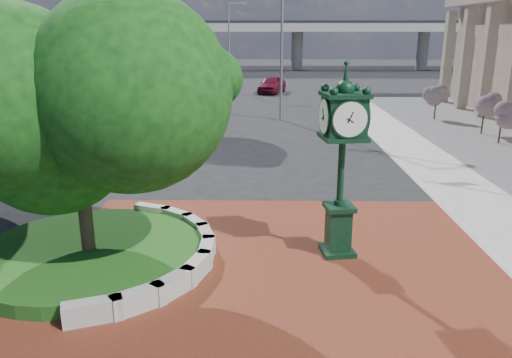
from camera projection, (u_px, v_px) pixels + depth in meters
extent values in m
plane|color=black|center=(273.00, 262.00, 13.54)|extent=(200.00, 200.00, 0.00)
cube|color=maroon|center=(274.00, 279.00, 12.57)|extent=(12.00, 12.00, 0.04)
cube|color=#9E9B93|center=(93.00, 312.00, 10.64)|extent=(1.29, 0.76, 0.54)
cube|color=#9E9B93|center=(138.00, 301.00, 11.07)|extent=(1.20, 1.04, 0.54)
cube|color=#9E9B93|center=(174.00, 286.00, 11.74)|extent=(1.00, 1.22, 0.54)
cube|color=#9E9B93|center=(197.00, 269.00, 12.57)|extent=(0.71, 1.30, 0.54)
cube|color=#9E9B93|center=(207.00, 253.00, 13.49)|extent=(0.35, 1.25, 0.54)
cube|color=#9E9B93|center=(205.00, 238.00, 14.41)|extent=(0.71, 1.30, 0.54)
cube|color=#9E9B93|center=(195.00, 227.00, 15.25)|extent=(1.00, 1.22, 0.54)
cube|color=#9E9B93|center=(177.00, 218.00, 15.94)|extent=(1.20, 1.04, 0.54)
cube|color=#9E9B93|center=(153.00, 213.00, 16.40)|extent=(1.29, 0.76, 0.54)
cylinder|color=#1D4C15|center=(90.00, 254.00, 13.56)|extent=(6.10, 6.10, 0.40)
cube|color=#9E9B93|center=(266.00, 28.00, 78.76)|extent=(90.00, 12.00, 1.20)
cube|color=black|center=(266.00, 22.00, 78.53)|extent=(90.00, 12.00, 0.40)
cylinder|color=#9E9B93|center=(49.00, 50.00, 80.29)|extent=(1.80, 1.80, 6.00)
cylinder|color=#9E9B93|center=(172.00, 50.00, 79.99)|extent=(1.80, 1.80, 6.00)
cylinder|color=#9E9B93|center=(297.00, 51.00, 79.69)|extent=(1.80, 1.80, 6.00)
cylinder|color=#9E9B93|center=(423.00, 51.00, 79.38)|extent=(1.80, 1.80, 6.00)
cylinder|color=#38281C|center=(86.00, 224.00, 13.30)|extent=(0.36, 0.36, 2.17)
sphere|color=#0E360F|center=(76.00, 126.00, 12.55)|extent=(5.20, 5.20, 5.20)
cylinder|color=#38281C|center=(203.00, 117.00, 30.57)|extent=(0.36, 0.36, 1.92)
sphere|color=#0E360F|center=(202.00, 79.00, 29.92)|extent=(4.40, 4.40, 4.40)
cube|color=black|center=(337.00, 251.00, 14.00)|extent=(1.00, 1.00, 0.18)
cube|color=black|center=(338.00, 229.00, 13.80)|extent=(0.69, 0.69, 1.21)
cube|color=black|center=(339.00, 207.00, 13.62)|extent=(0.87, 0.87, 0.13)
cylinder|color=black|center=(341.00, 172.00, 13.33)|extent=(0.19, 0.19, 1.87)
cube|color=black|center=(344.00, 116.00, 12.91)|extent=(1.12, 1.12, 0.99)
cylinder|color=white|center=(350.00, 119.00, 12.41)|extent=(0.88, 0.19, 0.88)
cylinder|color=white|center=(338.00, 113.00, 13.40)|extent=(0.88, 0.19, 0.88)
cylinder|color=white|center=(324.00, 116.00, 12.84)|extent=(0.19, 0.88, 0.88)
cylinder|color=white|center=(363.00, 116.00, 12.97)|extent=(0.19, 0.88, 0.88)
sphere|color=black|center=(345.00, 89.00, 12.71)|extent=(0.48, 0.48, 0.48)
cone|color=black|center=(346.00, 75.00, 12.61)|extent=(0.20, 0.20, 0.55)
imported|color=#5C0D1E|center=(272.00, 85.00, 50.08)|extent=(3.29, 5.29, 1.68)
cylinder|color=slate|center=(282.00, 46.00, 33.68)|extent=(0.18, 0.18, 10.07)
cylinder|color=slate|center=(229.00, 48.00, 50.99)|extent=(0.15, 0.15, 8.71)
cube|color=slate|center=(237.00, 3.00, 49.83)|extent=(1.75, 0.36, 0.12)
cube|color=slate|center=(245.00, 4.00, 49.94)|extent=(0.51, 0.30, 0.15)
cylinder|color=#38281C|center=(500.00, 133.00, 27.56)|extent=(0.10, 0.10, 1.20)
sphere|color=#BB5DA7|center=(502.00, 115.00, 27.28)|extent=(1.20, 1.20, 1.20)
cylinder|color=#38281C|center=(482.00, 125.00, 30.08)|extent=(0.10, 0.10, 1.20)
sphere|color=#BB5DA7|center=(484.00, 108.00, 29.79)|extent=(1.20, 1.20, 1.20)
cylinder|color=#38281C|center=(435.00, 111.00, 35.07)|extent=(0.10, 0.10, 1.20)
sphere|color=#BB5DA7|center=(436.00, 97.00, 34.78)|extent=(1.20, 1.20, 1.20)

